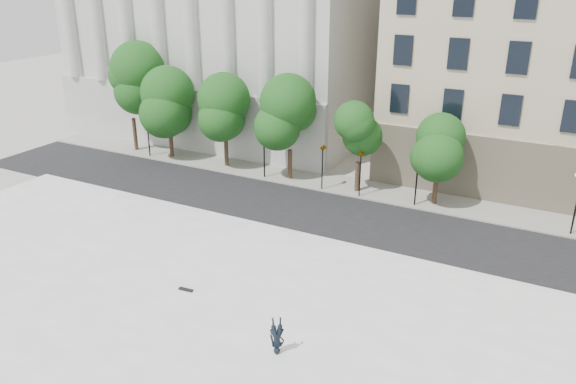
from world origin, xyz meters
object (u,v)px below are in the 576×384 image
(person_lying, at_px, (277,348))
(skateboard, at_px, (186,290))
(traffic_light_west, at_px, (323,145))
(traffic_light_east, at_px, (361,150))

(person_lying, bearing_deg, skateboard, 129.80)
(traffic_light_west, distance_m, skateboard, 17.79)
(traffic_light_east, bearing_deg, skateboard, -100.09)
(person_lying, xyz_separation_m, skateboard, (-6.80, 2.31, -0.20))
(traffic_light_west, bearing_deg, traffic_light_east, 0.00)
(traffic_light_east, relative_size, person_lying, 2.38)
(person_lying, relative_size, skateboard, 2.19)
(traffic_light_west, xyz_separation_m, traffic_light_east, (3.13, 0.00, -0.02))
(traffic_light_east, xyz_separation_m, person_lying, (3.68, -19.80, -3.07))
(traffic_light_east, bearing_deg, traffic_light_west, 180.00)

